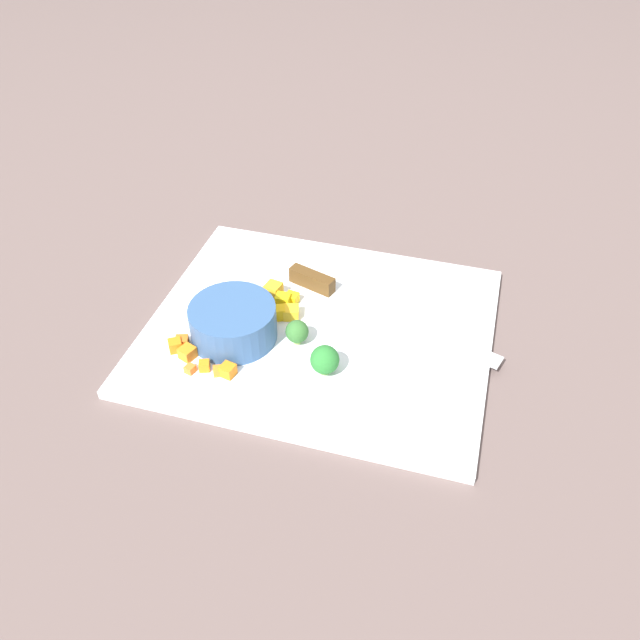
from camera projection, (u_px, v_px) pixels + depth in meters
name	position (u px, v px, depth m)	size (l,w,h in m)	color
ground_plane	(320.00, 333.00, 0.86)	(4.00, 4.00, 0.00)	#604F4B
cutting_board	(320.00, 329.00, 0.85)	(0.44, 0.37, 0.01)	white
prep_bowl	(233.00, 322.00, 0.82)	(0.11, 0.11, 0.05)	#345685
chef_knife	(348.00, 296.00, 0.88)	(0.30, 0.11, 0.02)	silver
carrot_dice_0	(190.00, 369.00, 0.78)	(0.01, 0.01, 0.01)	orange
carrot_dice_1	(228.00, 370.00, 0.78)	(0.02, 0.02, 0.01)	orange
carrot_dice_2	(187.00, 353.00, 0.80)	(0.02, 0.02, 0.02)	orange
carrot_dice_3	(175.00, 346.00, 0.81)	(0.02, 0.02, 0.02)	orange
carrot_dice_4	(204.00, 366.00, 0.78)	(0.01, 0.01, 0.01)	orange
carrot_dice_5	(182.00, 342.00, 0.82)	(0.02, 0.02, 0.01)	orange
carrot_dice_6	(218.00, 371.00, 0.78)	(0.01, 0.01, 0.01)	orange
pepper_dice_0	(283.00, 301.00, 0.87)	(0.02, 0.02, 0.02)	yellow
pepper_dice_1	(279.00, 311.00, 0.86)	(0.02, 0.02, 0.02)	yellow
pepper_dice_2	(273.00, 291.00, 0.89)	(0.02, 0.02, 0.02)	yellow
pepper_dice_3	(292.00, 298.00, 0.88)	(0.02, 0.02, 0.01)	yellow
pepper_dice_4	(291.00, 312.00, 0.86)	(0.02, 0.02, 0.02)	yellow
broccoli_floret_0	(325.00, 360.00, 0.77)	(0.04, 0.04, 0.04)	#8BB95F
broccoli_floret_1	(297.00, 332.00, 0.81)	(0.03, 0.03, 0.03)	#94B558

